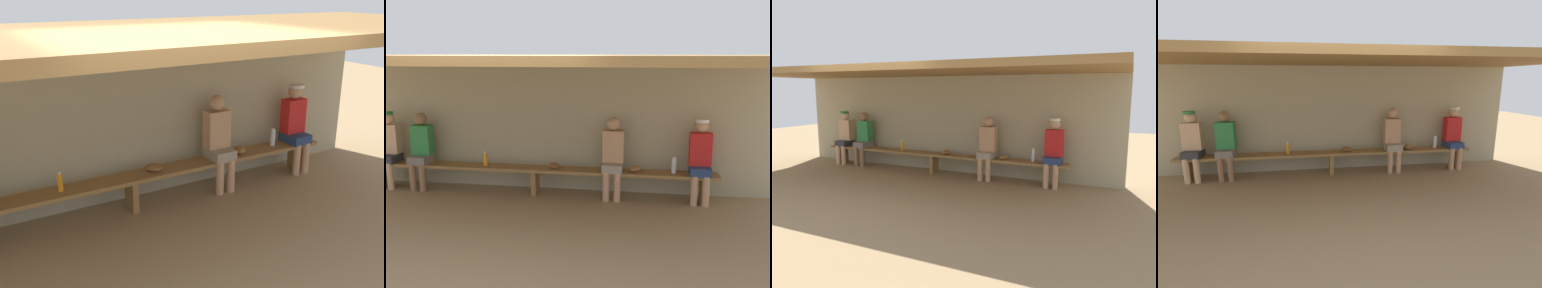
{
  "view_description": "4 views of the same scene",
  "coord_description": "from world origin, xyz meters",
  "views": [
    {
      "loc": [
        -1.91,
        -3.31,
        2.69
      ],
      "look_at": [
        0.61,
        1.06,
        0.93
      ],
      "focal_mm": 41.95,
      "sensor_mm": 36.0,
      "label": 1
    },
    {
      "loc": [
        1.84,
        -5.31,
        2.35
      ],
      "look_at": [
        0.78,
        1.3,
        0.94
      ],
      "focal_mm": 40.62,
      "sensor_mm": 36.0,
      "label": 2
    },
    {
      "loc": [
        4.03,
        -5.32,
        1.88
      ],
      "look_at": [
        0.97,
        1.11,
        0.8
      ],
      "focal_mm": 33.09,
      "sensor_mm": 36.0,
      "label": 3
    },
    {
      "loc": [
        -0.51,
        -4.09,
        1.9
      ],
      "look_at": [
        0.33,
        1.11,
        0.71
      ],
      "focal_mm": 26.36,
      "sensor_mm": 36.0,
      "label": 4
    }
  ],
  "objects": [
    {
      "name": "baseball_glove_tan",
      "position": [
        0.32,
        1.56,
        0.51
      ],
      "size": [
        0.28,
        0.29,
        0.09
      ],
      "primitive_type": "ellipsoid",
      "rotation": [
        0.0,
        0.0,
        2.24
      ],
      "color": "brown",
      "rests_on": "bench"
    },
    {
      "name": "water_bottle_orange",
      "position": [
        2.29,
        1.58,
        0.58
      ],
      "size": [
        0.08,
        0.08,
        0.26
      ],
      "color": "silver",
      "rests_on": "bench"
    },
    {
      "name": "back_wall",
      "position": [
        0.0,
        2.0,
        1.1
      ],
      "size": [
        8.0,
        0.2,
        2.2
      ],
      "primitive_type": "cube",
      "color": "tan",
      "rests_on": "ground"
    },
    {
      "name": "dugout_roof",
      "position": [
        0.0,
        0.7,
        2.26
      ],
      "size": [
        8.0,
        2.8,
        0.12
      ],
      "primitive_type": "cube",
      "color": "olive",
      "rests_on": "back_wall"
    },
    {
      "name": "bench",
      "position": [
        0.0,
        1.55,
        0.39
      ],
      "size": [
        6.0,
        0.36,
        0.46
      ],
      "color": "olive",
      "rests_on": "ground"
    },
    {
      "name": "ground_plane",
      "position": [
        0.0,
        0.0,
        0.0
      ],
      "size": [
        24.0,
        24.0,
        0.0
      ],
      "primitive_type": "plane",
      "color": "#937754"
    },
    {
      "name": "baseball_glove_dark_brown",
      "position": [
        1.67,
        1.56,
        0.51
      ],
      "size": [
        0.26,
        0.29,
        0.09
      ],
      "primitive_type": "ellipsoid",
      "rotation": [
        0.0,
        0.0,
        1.12
      ],
      "color": "olive",
      "rests_on": "bench"
    },
    {
      "name": "player_leftmost",
      "position": [
        -2.65,
        1.55,
        0.75
      ],
      "size": [
        0.34,
        0.42,
        1.34
      ],
      "color": "#333338",
      "rests_on": "ground"
    },
    {
      "name": "player_with_sunglasses",
      "position": [
        -2.04,
        1.55,
        0.73
      ],
      "size": [
        0.34,
        0.42,
        1.34
      ],
      "color": "slate",
      "rests_on": "ground"
    },
    {
      "name": "player_in_blue",
      "position": [
        2.69,
        1.55,
        0.75
      ],
      "size": [
        0.34,
        0.42,
        1.34
      ],
      "color": "navy",
      "rests_on": "ground"
    },
    {
      "name": "water_bottle_clear",
      "position": [
        -0.87,
        1.55,
        0.57
      ],
      "size": [
        0.07,
        0.07,
        0.24
      ],
      "color": "orange",
      "rests_on": "bench"
    },
    {
      "name": "player_near_post",
      "position": [
        1.31,
        1.55,
        0.73
      ],
      "size": [
        0.34,
        0.42,
        1.34
      ],
      "color": "gray",
      "rests_on": "ground"
    }
  ]
}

